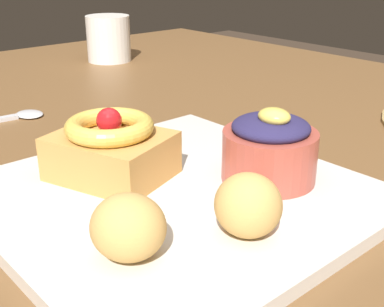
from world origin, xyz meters
TOP-DOWN VIEW (x-y plane):
  - dining_table at (0.00, 0.00)m, footprint 1.37×0.91m
  - front_plate at (0.07, -0.20)m, footprint 0.30×0.30m
  - cake_slice at (0.02, -0.22)m, footprint 0.12×0.11m
  - berry_ramekin at (0.11, -0.12)m, footprint 0.08×0.08m
  - fritter_front at (0.13, -0.28)m, footprint 0.05×0.05m
  - fritter_middle at (0.16, -0.20)m, footprint 0.05×0.05m
  - spoon at (-0.24, -0.21)m, footprint 0.04×0.13m
  - coffee_mug at (-0.46, 0.08)m, footprint 0.08×0.08m

SIDE VIEW (x-z plane):
  - dining_table at x=0.00m, z-range 0.27..1.00m
  - spoon at x=-0.24m, z-range 0.73..0.73m
  - front_plate at x=0.07m, z-range 0.73..0.74m
  - fritter_front at x=0.13m, z-range 0.74..0.79m
  - fritter_middle at x=0.16m, z-range 0.74..0.79m
  - cake_slice at x=0.02m, z-range 0.74..0.80m
  - berry_ramekin at x=0.11m, z-range 0.74..0.80m
  - coffee_mug at x=-0.46m, z-range 0.73..0.81m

